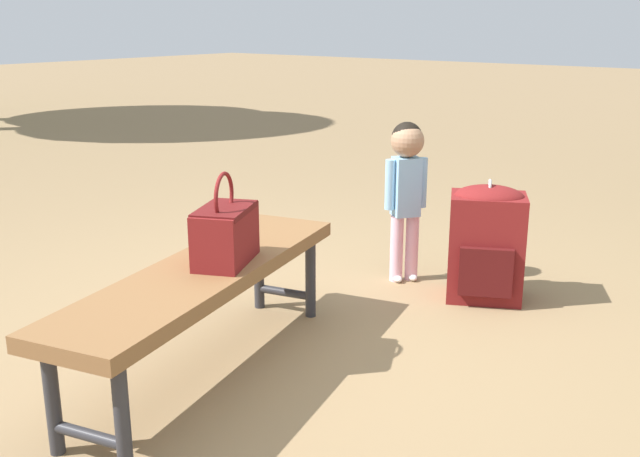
{
  "coord_description": "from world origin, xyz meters",
  "views": [
    {
      "loc": [
        -2.26,
        -1.96,
        1.39
      ],
      "look_at": [
        0.32,
        0.05,
        0.45
      ],
      "focal_mm": 41.36,
      "sensor_mm": 36.0,
      "label": 1
    }
  ],
  "objects_px": {
    "park_bench": "(204,281)",
    "handbag": "(225,232)",
    "backpack_large": "(486,240)",
    "child_standing": "(406,177)"
  },
  "relations": [
    {
      "from": "park_bench",
      "to": "handbag",
      "type": "distance_m",
      "value": 0.21
    },
    {
      "from": "handbag",
      "to": "backpack_large",
      "type": "xyz_separation_m",
      "value": [
        1.35,
        -0.48,
        -0.27
      ]
    },
    {
      "from": "park_bench",
      "to": "child_standing",
      "type": "height_order",
      "value": "child_standing"
    },
    {
      "from": "child_standing",
      "to": "backpack_large",
      "type": "relative_size",
      "value": 1.39
    },
    {
      "from": "park_bench",
      "to": "backpack_large",
      "type": "distance_m",
      "value": 1.54
    },
    {
      "from": "handbag",
      "to": "child_standing",
      "type": "relative_size",
      "value": 0.42
    },
    {
      "from": "park_bench",
      "to": "backpack_large",
      "type": "height_order",
      "value": "backpack_large"
    },
    {
      "from": "park_bench",
      "to": "child_standing",
      "type": "distance_m",
      "value": 1.44
    },
    {
      "from": "park_bench",
      "to": "child_standing",
      "type": "bearing_deg",
      "value": -1.86
    },
    {
      "from": "handbag",
      "to": "park_bench",
      "type": "bearing_deg",
      "value": 162.33
    }
  ]
}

